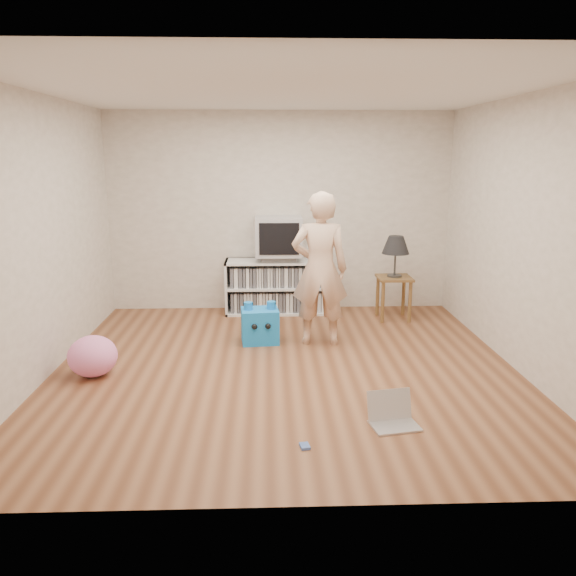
# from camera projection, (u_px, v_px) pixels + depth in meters

# --- Properties ---
(ground) EXTENTS (4.50, 4.50, 0.00)m
(ground) POSITION_uv_depth(u_px,v_px,m) (285.00, 368.00, 5.53)
(ground) COLOR brown
(ground) RESTS_ON ground
(walls) EXTENTS (4.52, 4.52, 2.60)m
(walls) POSITION_uv_depth(u_px,v_px,m) (285.00, 237.00, 5.23)
(walls) COLOR #BAB0A4
(walls) RESTS_ON ground
(ceiling) EXTENTS (4.50, 4.50, 0.01)m
(ceiling) POSITION_uv_depth(u_px,v_px,m) (285.00, 90.00, 4.93)
(ceiling) COLOR white
(ceiling) RESTS_ON walls
(media_unit) EXTENTS (1.40, 0.45, 0.70)m
(media_unit) POSITION_uv_depth(u_px,v_px,m) (279.00, 286.00, 7.43)
(media_unit) COLOR white
(media_unit) RESTS_ON ground
(dvd_deck) EXTENTS (0.45, 0.35, 0.07)m
(dvd_deck) POSITION_uv_depth(u_px,v_px,m) (279.00, 258.00, 7.32)
(dvd_deck) COLOR gray
(dvd_deck) RESTS_ON media_unit
(crt_tv) EXTENTS (0.60, 0.53, 0.50)m
(crt_tv) POSITION_uv_depth(u_px,v_px,m) (279.00, 236.00, 7.25)
(crt_tv) COLOR #ABABB0
(crt_tv) RESTS_ON dvd_deck
(side_table) EXTENTS (0.42, 0.42, 0.55)m
(side_table) POSITION_uv_depth(u_px,v_px,m) (394.00, 287.00, 7.09)
(side_table) COLOR brown
(side_table) RESTS_ON ground
(table_lamp) EXTENTS (0.34, 0.34, 0.52)m
(table_lamp) POSITION_uv_depth(u_px,v_px,m) (396.00, 246.00, 6.97)
(table_lamp) COLOR #333333
(table_lamp) RESTS_ON side_table
(person) EXTENTS (0.64, 0.44, 1.68)m
(person) POSITION_uv_depth(u_px,v_px,m) (320.00, 269.00, 6.06)
(person) COLOR beige
(person) RESTS_ON ground
(laptop) EXTENTS (0.40, 0.35, 0.25)m
(laptop) POSITION_uv_depth(u_px,v_px,m) (392.00, 415.00, 4.37)
(laptop) COLOR silver
(laptop) RESTS_ON ground
(playing_cards) EXTENTS (0.08, 0.10, 0.02)m
(playing_cards) POSITION_uv_depth(u_px,v_px,m) (305.00, 446.00, 4.02)
(playing_cards) COLOR #4B6FC8
(playing_cards) RESTS_ON ground
(plush_blue) EXTENTS (0.43, 0.38, 0.47)m
(plush_blue) POSITION_uv_depth(u_px,v_px,m) (260.00, 325.00, 6.23)
(plush_blue) COLOR #107BDD
(plush_blue) RESTS_ON ground
(plush_pink) EXTENTS (0.51, 0.51, 0.39)m
(plush_pink) POSITION_uv_depth(u_px,v_px,m) (93.00, 356.00, 5.29)
(plush_pink) COLOR pink
(plush_pink) RESTS_ON ground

